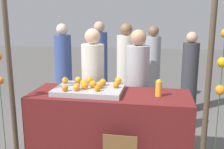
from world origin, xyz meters
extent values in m
cube|color=#5B1919|center=(0.00, 0.00, 0.43)|extent=(1.92, 0.71, 0.86)
cube|color=#9EA0A5|center=(-0.26, 0.02, 0.89)|extent=(0.82, 0.58, 0.06)
sphere|color=orange|center=(-0.12, 0.00, 0.97)|extent=(0.08, 0.08, 0.08)
sphere|color=orange|center=(-0.49, -0.20, 0.96)|extent=(0.08, 0.08, 0.08)
sphere|color=orange|center=(-0.30, 0.19, 0.97)|extent=(0.09, 0.09, 0.09)
sphere|color=orange|center=(-0.11, 0.12, 0.97)|extent=(0.09, 0.09, 0.09)
sphere|color=orange|center=(-0.46, 0.20, 0.96)|extent=(0.08, 0.08, 0.08)
sphere|color=orange|center=(-0.61, 0.16, 0.96)|extent=(0.08, 0.08, 0.08)
sphere|color=orange|center=(-0.21, 0.01, 0.97)|extent=(0.09, 0.09, 0.09)
sphere|color=orange|center=(0.07, 0.23, 0.97)|extent=(0.09, 0.09, 0.09)
sphere|color=orange|center=(-0.37, -0.16, 0.96)|extent=(0.08, 0.08, 0.08)
sphere|color=orange|center=(0.07, 0.05, 0.96)|extent=(0.07, 0.07, 0.07)
sphere|color=orange|center=(-0.12, -0.13, 0.96)|extent=(0.07, 0.07, 0.07)
sphere|color=orange|center=(-0.29, -0.07, 0.96)|extent=(0.08, 0.08, 0.08)
sphere|color=orange|center=(-0.38, -0.09, 0.96)|extent=(0.07, 0.07, 0.07)
sphere|color=orange|center=(-0.34, 0.06, 0.96)|extent=(0.08, 0.08, 0.08)
cylinder|color=orange|center=(0.58, -0.01, 0.95)|extent=(0.07, 0.07, 0.18)
cylinder|color=yellow|center=(0.58, -0.01, 1.05)|extent=(0.04, 0.04, 0.02)
cylinder|color=beige|center=(-0.35, 0.58, 0.69)|extent=(0.32, 0.32, 1.39)
sphere|color=tan|center=(-0.35, 0.58, 1.50)|extent=(0.22, 0.22, 0.22)
cylinder|color=#99999E|center=(0.28, 0.58, 0.69)|extent=(0.32, 0.32, 1.38)
sphere|color=#A87A59|center=(0.28, 0.58, 1.49)|extent=(0.22, 0.22, 0.22)
cylinder|color=#384C8C|center=(-1.28, 1.90, 0.71)|extent=(0.33, 0.33, 1.42)
sphere|color=beige|center=(-1.28, 1.90, 1.53)|extent=(0.22, 0.22, 0.22)
cylinder|color=#99999E|center=(0.45, 2.46, 0.68)|extent=(0.32, 0.32, 1.37)
sphere|color=brown|center=(0.45, 2.46, 1.47)|extent=(0.21, 0.21, 0.21)
cylinder|color=#333338|center=(1.15, 2.00, 0.65)|extent=(0.30, 0.30, 1.30)
sphere|color=tan|center=(1.15, 2.00, 1.40)|extent=(0.20, 0.20, 0.20)
cylinder|color=#384C8C|center=(-0.66, 2.43, 0.72)|extent=(0.33, 0.33, 1.44)
sphere|color=tan|center=(-0.66, 2.43, 1.56)|extent=(0.23, 0.23, 0.23)
cylinder|color=beige|center=(-0.03, 1.79, 0.71)|extent=(0.33, 0.33, 1.43)
sphere|color=brown|center=(-0.03, 1.79, 1.54)|extent=(0.22, 0.22, 0.22)
cylinder|color=#473828|center=(-1.04, -0.40, 1.10)|extent=(0.06, 0.06, 2.20)
cylinder|color=#473828|center=(1.04, -0.40, 1.10)|extent=(0.06, 0.06, 2.20)
cylinder|color=#2D4C23|center=(-1.18, -0.40, 0.99)|extent=(0.01, 0.01, 1.99)
sphere|color=orange|center=(-1.17, -0.40, 1.07)|extent=(0.09, 0.09, 0.09)
cylinder|color=#2D4C23|center=(1.16, -0.38, 0.99)|extent=(0.01, 0.01, 1.99)
sphere|color=orange|center=(1.16, -0.37, 1.34)|extent=(0.10, 0.10, 0.10)
sphere|color=orange|center=(1.16, -0.37, 1.07)|extent=(0.10, 0.10, 0.10)
camera|label=1|loc=(0.55, -3.00, 1.77)|focal=42.47mm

